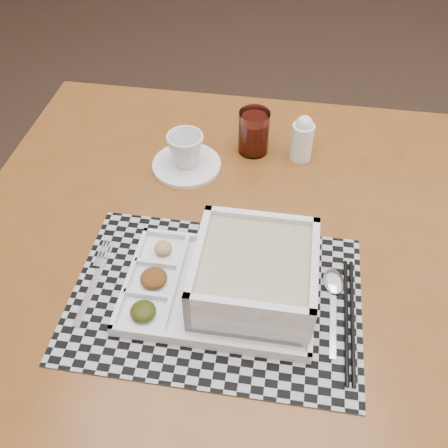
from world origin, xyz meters
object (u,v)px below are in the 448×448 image
(juice_glass, at_px, (254,134))
(serving_tray, at_px, (245,278))
(creamer_bottle, at_px, (302,138))
(cup, at_px, (186,150))
(dining_table, at_px, (221,269))

(juice_glass, bearing_deg, serving_tray, -93.30)
(juice_glass, bearing_deg, creamer_bottle, -12.91)
(cup, distance_m, creamer_bottle, 0.25)
(dining_table, height_order, juice_glass, juice_glass)
(dining_table, bearing_deg, creamer_bottle, 56.77)
(cup, height_order, juice_glass, juice_glass)
(serving_tray, bearing_deg, dining_table, 110.68)
(dining_table, distance_m, serving_tray, 0.17)
(serving_tray, height_order, cup, serving_tray)
(serving_tray, distance_m, juice_glass, 0.40)
(dining_table, xyz_separation_m, juice_glass, (0.07, 0.28, 0.12))
(creamer_bottle, bearing_deg, cup, -171.52)
(dining_table, relative_size, serving_tray, 3.29)
(serving_tray, relative_size, juice_glass, 3.49)
(serving_tray, height_order, juice_glass, serving_tray)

